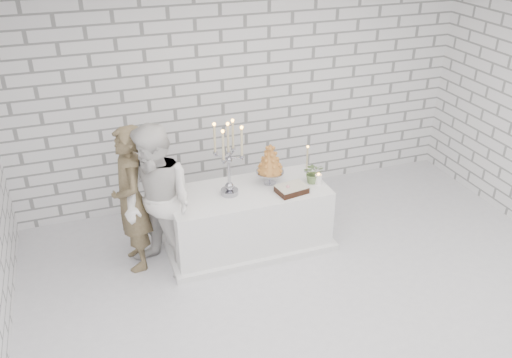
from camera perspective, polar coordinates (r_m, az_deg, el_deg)
name	(u,v)px	position (r m, az deg, el deg)	size (l,w,h in m)	color
ground	(324,304)	(5.61, 7.34, -13.22)	(6.00, 5.00, 0.01)	silver
wall_back	(246,89)	(6.89, -1.11, 9.64)	(6.00, 0.01, 3.00)	white
cake_table	(249,218)	(6.18, -0.81, -4.26)	(1.80, 0.80, 0.75)	white
groom	(131,199)	(5.81, -13.26, -2.14)	(0.61, 0.40, 1.66)	brown
bride	(158,204)	(5.61, -10.47, -2.63)	(0.84, 0.65, 1.72)	white
candelabra	(229,159)	(5.72, -2.96, 2.12)	(0.35, 0.35, 0.86)	#93939C
croquembouche	(270,164)	(6.02, 1.52, 1.64)	(0.32, 0.32, 0.50)	#945C29
chocolate_cake	(292,189)	(5.94, 3.85, -1.10)	(0.33, 0.23, 0.08)	black
pillar_candle	(318,179)	(6.14, 6.71, -0.03)	(0.08, 0.08, 0.12)	white
extra_taper	(307,160)	(6.35, 5.51, 2.08)	(0.06, 0.06, 0.32)	#C1B388
flowers	(313,173)	(6.13, 6.19, 0.68)	(0.23, 0.20, 0.26)	#4B7841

